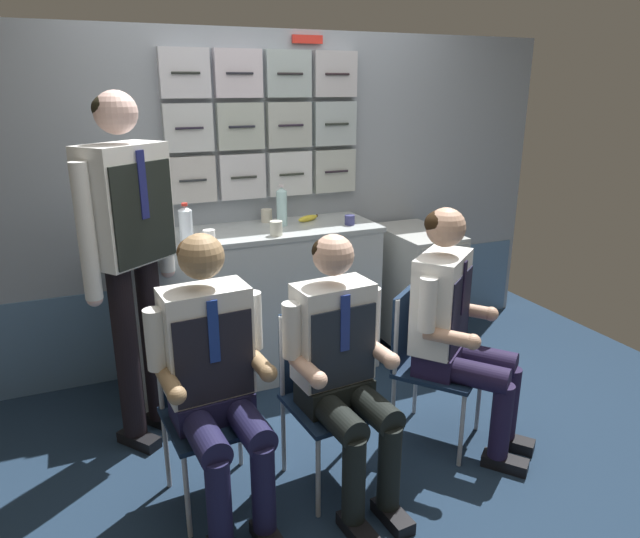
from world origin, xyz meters
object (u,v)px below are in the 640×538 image
object	(u,v)px
service_trolley	(415,287)
crew_member_left	(214,369)
crew_member_right	(342,362)
folding_chair_by_counter	(422,349)
espresso_cup_small	(267,215)
folding_chair_left	(205,392)
folding_chair_right	(324,379)
water_bottle_blue_cap	(161,214)
snack_banana	(308,218)
crew_member_by_counter	(455,321)
crew_member_standing	(129,240)

from	to	relation	value
service_trolley	crew_member_left	xyz separation A→B (m)	(-1.66, -1.07, 0.22)
crew_member_left	crew_member_right	world-z (taller)	crew_member_left
folding_chair_by_counter	espresso_cup_small	world-z (taller)	espresso_cup_small
folding_chair_left	folding_chair_right	bearing A→B (deg)	-10.57
water_bottle_blue_cap	snack_banana	size ratio (longest dim) A/B	1.56
folding_chair_right	crew_member_by_counter	xyz separation A→B (m)	(0.70, -0.04, 0.19)
crew_member_left	crew_member_right	distance (m)	0.55
espresso_cup_small	crew_member_by_counter	bearing A→B (deg)	-67.65
service_trolley	folding_chair_by_counter	bearing A→B (deg)	-120.16
folding_chair_left	espresso_cup_small	world-z (taller)	espresso_cup_small
crew_member_right	espresso_cup_small	xyz separation A→B (m)	(0.14, 1.45, 0.35)
snack_banana	folding_chair_by_counter	bearing A→B (deg)	-80.13
service_trolley	espresso_cup_small	xyz separation A→B (m)	(-0.98, 0.28, 0.54)
folding_chair_right	espresso_cup_small	world-z (taller)	espresso_cup_small
crew_member_by_counter	espresso_cup_small	world-z (taller)	crew_member_by_counter
water_bottle_blue_cap	espresso_cup_small	size ratio (longest dim) A/B	3.20
crew_member_left	folding_chair_by_counter	xyz separation A→B (m)	(1.13, 0.14, -0.19)
folding_chair_by_counter	water_bottle_blue_cap	world-z (taller)	water_bottle_blue_cap
folding_chair_by_counter	crew_member_left	bearing A→B (deg)	-172.74
folding_chair_right	snack_banana	xyz separation A→B (m)	(0.41, 1.20, 0.49)
folding_chair_right	water_bottle_blue_cap	size ratio (longest dim) A/B	3.06
crew_member_left	crew_member_standing	xyz separation A→B (m)	(-0.23, 0.71, 0.41)
folding_chair_left	crew_member_standing	world-z (taller)	crew_member_standing
crew_member_right	crew_member_by_counter	xyz separation A→B (m)	(0.68, 0.12, 0.03)
crew_member_by_counter	service_trolley	bearing A→B (deg)	67.30
espresso_cup_small	folding_chair_left	bearing A→B (deg)	-120.33
crew_member_by_counter	espresso_cup_small	distance (m)	1.47
crew_member_standing	folding_chair_left	bearing A→B (deg)	-68.70
folding_chair_right	water_bottle_blue_cap	bearing A→B (deg)	113.27
folding_chair_right	folding_chair_left	bearing A→B (deg)	169.43
folding_chair_right	snack_banana	world-z (taller)	snack_banana
espresso_cup_small	snack_banana	distance (m)	0.27
crew_member_standing	crew_member_right	bearing A→B (deg)	-46.53
crew_member_standing	espresso_cup_small	xyz separation A→B (m)	(0.91, 0.64, -0.09)
folding_chair_left	crew_member_by_counter	bearing A→B (deg)	-6.31
water_bottle_blue_cap	service_trolley	bearing A→B (deg)	-7.23
crew_member_by_counter	crew_member_standing	xyz separation A→B (m)	(-1.45, 0.69, 0.41)
snack_banana	folding_chair_left	bearing A→B (deg)	-130.82
crew_member_right	folding_chair_right	bearing A→B (deg)	94.78
snack_banana	service_trolley	bearing A→B (deg)	-14.51
water_bottle_blue_cap	snack_banana	distance (m)	0.94
crew_member_right	service_trolley	bearing A→B (deg)	46.23
crew_member_by_counter	folding_chair_by_counter	bearing A→B (deg)	128.79
folding_chair_left	folding_chair_by_counter	distance (m)	1.14
crew_member_left	crew_member_by_counter	xyz separation A→B (m)	(1.23, 0.02, 0.01)
folding_chair_right	crew_member_left	bearing A→B (deg)	-173.90
crew_member_standing	snack_banana	world-z (taller)	crew_member_standing
service_trolley	water_bottle_blue_cap	distance (m)	1.79
service_trolley	crew_member_right	xyz separation A→B (m)	(-1.12, -1.17, 0.19)
snack_banana	crew_member_by_counter	bearing A→B (deg)	-76.69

